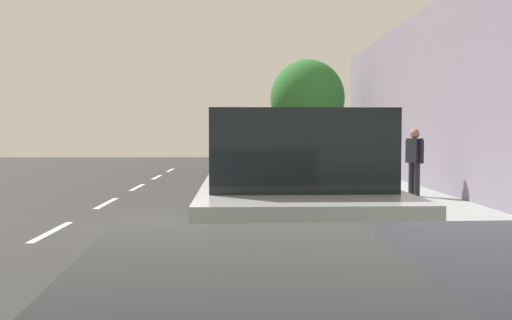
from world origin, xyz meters
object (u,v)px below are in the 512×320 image
(parked_suv_silver_second, at_px, (289,198))
(fire_hydrant, at_px, (315,178))
(parked_pickup_red_far, at_px, (257,154))
(bicycle_at_curb, at_px, (296,206))
(parked_sedan_dark_blue_mid, at_px, (265,177))
(street_tree_mid_block, at_px, (307,98))
(cyclist_with_backpack, at_px, (310,172))
(pedestrian_on_phone, at_px, (414,158))

(parked_suv_silver_second, distance_m, fire_hydrant, 9.17)
(parked_pickup_red_far, height_order, bicycle_at_curb, parked_pickup_red_far)
(parked_sedan_dark_blue_mid, height_order, parked_pickup_red_far, parked_pickup_red_far)
(parked_pickup_red_far, xyz_separation_m, street_tree_mid_block, (2.33, 3.72, 2.36))
(parked_sedan_dark_blue_mid, bearing_deg, fire_hydrant, 60.39)
(parked_suv_silver_second, xyz_separation_m, fire_hydrant, (1.36, 9.05, -0.48))
(cyclist_with_backpack, bearing_deg, fire_hydrant, 82.21)
(street_tree_mid_block, relative_size, fire_hydrant, 5.81)
(parked_suv_silver_second, xyz_separation_m, cyclist_with_backpack, (0.68, 4.12, 0.01))
(parked_pickup_red_far, distance_m, cyclist_with_backpack, 12.24)
(street_tree_mid_block, distance_m, fire_hydrant, 11.37)
(bicycle_at_curb, relative_size, street_tree_mid_block, 0.33)
(parked_sedan_dark_blue_mid, bearing_deg, parked_suv_silver_second, -89.64)
(parked_suv_silver_second, relative_size, bicycle_at_curb, 2.90)
(pedestrian_on_phone, bearing_deg, street_tree_mid_block, 97.46)
(parked_pickup_red_far, xyz_separation_m, cyclist_with_backpack, (0.71, -12.21, 0.13))
(cyclist_with_backpack, bearing_deg, parked_pickup_red_far, 93.34)
(cyclist_with_backpack, relative_size, fire_hydrant, 2.02)
(street_tree_mid_block, xyz_separation_m, pedestrian_on_phone, (1.53, -11.65, -2.16))
(cyclist_with_backpack, bearing_deg, parked_sedan_dark_blue_mid, 106.38)
(parked_sedan_dark_blue_mid, relative_size, bicycle_at_curb, 2.75)
(parked_sedan_dark_blue_mid, relative_size, street_tree_mid_block, 0.92)
(street_tree_mid_block, xyz_separation_m, fire_hydrant, (-0.94, -11.00, -2.71))
(parked_pickup_red_far, height_order, fire_hydrant, parked_pickup_red_far)
(parked_pickup_red_far, distance_m, fire_hydrant, 7.42)
(parked_sedan_dark_blue_mid, xyz_separation_m, pedestrian_on_phone, (3.87, 1.81, 0.35))
(parked_suv_silver_second, height_order, street_tree_mid_block, street_tree_mid_block)
(parked_pickup_red_far, bearing_deg, parked_sedan_dark_blue_mid, -90.08)
(bicycle_at_curb, height_order, fire_hydrant, fire_hydrant)
(parked_sedan_dark_blue_mid, height_order, street_tree_mid_block, street_tree_mid_block)
(parked_sedan_dark_blue_mid, bearing_deg, cyclist_with_backpack, -73.62)
(parked_pickup_red_far, xyz_separation_m, pedestrian_on_phone, (3.86, -7.93, 0.20))
(parked_suv_silver_second, distance_m, street_tree_mid_block, 20.31)
(parked_suv_silver_second, distance_m, parked_sedan_dark_blue_mid, 6.59)
(parked_suv_silver_second, bearing_deg, bicycle_at_curb, 84.21)
(pedestrian_on_phone, bearing_deg, parked_pickup_red_far, 115.93)
(bicycle_at_curb, height_order, pedestrian_on_phone, pedestrian_on_phone)
(cyclist_with_backpack, distance_m, pedestrian_on_phone, 5.31)
(parked_pickup_red_far, relative_size, cyclist_with_backpack, 3.15)
(parked_sedan_dark_blue_mid, distance_m, pedestrian_on_phone, 4.29)
(bicycle_at_curb, bearing_deg, street_tree_mid_block, 83.23)
(pedestrian_on_phone, height_order, fire_hydrant, pedestrian_on_phone)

